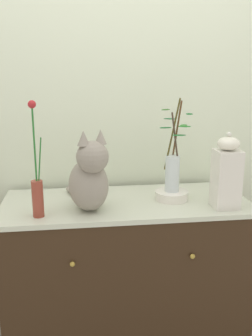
% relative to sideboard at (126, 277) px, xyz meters
% --- Properties ---
extents(wall_back, '(4.40, 0.08, 2.60)m').
position_rel_sideboard_xyz_m(wall_back, '(0.00, 0.35, 0.85)').
color(wall_back, silver).
rests_on(wall_back, ground_plane).
extents(sideboard, '(1.30, 0.56, 0.91)m').
position_rel_sideboard_xyz_m(sideboard, '(0.00, 0.00, 0.00)').
color(sideboard, '#332113').
rests_on(sideboard, ground_plane).
extents(cat_sitting, '(0.25, 0.45, 0.41)m').
position_rel_sideboard_xyz_m(cat_sitting, '(-0.19, -0.12, 0.62)').
color(cat_sitting, gray).
rests_on(cat_sitting, sideboard).
extents(vase_slim_green, '(0.06, 0.05, 0.54)m').
position_rel_sideboard_xyz_m(vase_slim_green, '(-0.44, -0.16, 0.59)').
color(vase_slim_green, brown).
rests_on(vase_slim_green, sideboard).
extents(bowl_porcelain, '(0.18, 0.18, 0.05)m').
position_rel_sideboard_xyz_m(bowl_porcelain, '(0.25, -0.01, 0.48)').
color(bowl_porcelain, white).
rests_on(bowl_porcelain, sideboard).
extents(vase_glass_clear, '(0.18, 0.20, 0.49)m').
position_rel_sideboard_xyz_m(vase_glass_clear, '(0.25, -0.01, 0.63)').
color(vase_glass_clear, silver).
rests_on(vase_glass_clear, bowl_porcelain).
extents(jar_lidded_porcelain, '(0.12, 0.12, 0.38)m').
position_rel_sideboard_xyz_m(jar_lidded_porcelain, '(0.48, -0.16, 0.63)').
color(jar_lidded_porcelain, silver).
rests_on(jar_lidded_porcelain, sideboard).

